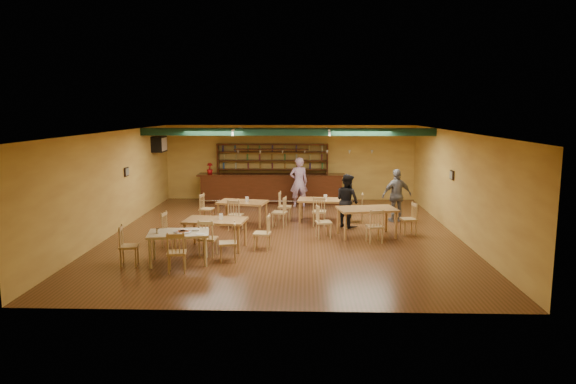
{
  "coord_description": "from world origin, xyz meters",
  "views": [
    {
      "loc": [
        0.6,
        -15.06,
        3.64
      ],
      "look_at": [
        0.09,
        0.6,
        1.15
      ],
      "focal_mm": 32.67,
      "sensor_mm": 36.0,
      "label": 1
    }
  ],
  "objects_px": {
    "dining_table_c": "(216,234)",
    "patron_right_a": "(347,201)",
    "dining_table_d": "(367,222)",
    "near_table": "(179,248)",
    "dining_table_b": "(321,210)",
    "patron_bar": "(299,182)",
    "bar_counter": "(272,188)",
    "dining_table_a": "(243,213)"
  },
  "relations": [
    {
      "from": "dining_table_d",
      "to": "patron_bar",
      "type": "height_order",
      "value": "patron_bar"
    },
    {
      "from": "patron_bar",
      "to": "dining_table_c",
      "type": "bearing_deg",
      "value": 61.25
    },
    {
      "from": "dining_table_b",
      "to": "dining_table_d",
      "type": "xyz_separation_m",
      "value": [
        1.27,
        -2.0,
        0.05
      ]
    },
    {
      "from": "dining_table_c",
      "to": "near_table",
      "type": "distance_m",
      "value": 1.48
    },
    {
      "from": "bar_counter",
      "to": "dining_table_a",
      "type": "bearing_deg",
      "value": -99.57
    },
    {
      "from": "dining_table_d",
      "to": "patron_right_a",
      "type": "relative_size",
      "value": 0.99
    },
    {
      "from": "dining_table_a",
      "to": "dining_table_b",
      "type": "xyz_separation_m",
      "value": [
        2.49,
        0.62,
        -0.01
      ]
    },
    {
      "from": "dining_table_b",
      "to": "patron_right_a",
      "type": "distance_m",
      "value": 1.22
    },
    {
      "from": "bar_counter",
      "to": "dining_table_c",
      "type": "height_order",
      "value": "bar_counter"
    },
    {
      "from": "dining_table_a",
      "to": "near_table",
      "type": "relative_size",
      "value": 1.07
    },
    {
      "from": "dining_table_a",
      "to": "patron_right_a",
      "type": "bearing_deg",
      "value": 8.08
    },
    {
      "from": "patron_bar",
      "to": "dining_table_d",
      "type": "bearing_deg",
      "value": 104.36
    },
    {
      "from": "dining_table_d",
      "to": "near_table",
      "type": "xyz_separation_m",
      "value": [
        -4.77,
        -2.85,
        -0.03
      ]
    },
    {
      "from": "dining_table_b",
      "to": "patron_bar",
      "type": "relative_size",
      "value": 0.78
    },
    {
      "from": "near_table",
      "to": "patron_bar",
      "type": "bearing_deg",
      "value": 60.21
    },
    {
      "from": "bar_counter",
      "to": "dining_table_d",
      "type": "relative_size",
      "value": 3.49
    },
    {
      "from": "dining_table_b",
      "to": "patron_right_a",
      "type": "xyz_separation_m",
      "value": [
        0.8,
        -0.8,
        0.46
      ]
    },
    {
      "from": "dining_table_b",
      "to": "dining_table_a",
      "type": "bearing_deg",
      "value": -160.88
    },
    {
      "from": "bar_counter",
      "to": "patron_bar",
      "type": "bearing_deg",
      "value": -37.57
    },
    {
      "from": "dining_table_d",
      "to": "near_table",
      "type": "bearing_deg",
      "value": -159.86
    },
    {
      "from": "dining_table_b",
      "to": "dining_table_d",
      "type": "relative_size",
      "value": 0.89
    },
    {
      "from": "dining_table_a",
      "to": "patron_right_a",
      "type": "height_order",
      "value": "patron_right_a"
    },
    {
      "from": "bar_counter",
      "to": "dining_table_a",
      "type": "relative_size",
      "value": 3.81
    },
    {
      "from": "dining_table_b",
      "to": "near_table",
      "type": "height_order",
      "value": "near_table"
    },
    {
      "from": "dining_table_b",
      "to": "near_table",
      "type": "distance_m",
      "value": 5.99
    },
    {
      "from": "dining_table_a",
      "to": "patron_right_a",
      "type": "xyz_separation_m",
      "value": [
        3.29,
        -0.18,
        0.45
      ]
    },
    {
      "from": "dining_table_a",
      "to": "near_table",
      "type": "height_order",
      "value": "near_table"
    },
    {
      "from": "dining_table_a",
      "to": "dining_table_c",
      "type": "relative_size",
      "value": 0.96
    },
    {
      "from": "bar_counter",
      "to": "dining_table_b",
      "type": "height_order",
      "value": "bar_counter"
    },
    {
      "from": "near_table",
      "to": "patron_right_a",
      "type": "distance_m",
      "value": 5.93
    },
    {
      "from": "patron_bar",
      "to": "dining_table_b",
      "type": "bearing_deg",
      "value": 96.85
    },
    {
      "from": "dining_table_b",
      "to": "near_table",
      "type": "xyz_separation_m",
      "value": [
        -3.51,
        -4.85,
        0.01
      ]
    },
    {
      "from": "dining_table_b",
      "to": "dining_table_c",
      "type": "distance_m",
      "value": 4.53
    },
    {
      "from": "dining_table_a",
      "to": "dining_table_c",
      "type": "xyz_separation_m",
      "value": [
        -0.37,
        -2.9,
        0.02
      ]
    },
    {
      "from": "dining_table_c",
      "to": "dining_table_d",
      "type": "distance_m",
      "value": 4.39
    },
    {
      "from": "dining_table_a",
      "to": "dining_table_b",
      "type": "height_order",
      "value": "dining_table_a"
    },
    {
      "from": "dining_table_b",
      "to": "dining_table_c",
      "type": "xyz_separation_m",
      "value": [
        -2.86,
        -3.52,
        0.03
      ]
    },
    {
      "from": "patron_right_a",
      "to": "dining_table_d",
      "type": "bearing_deg",
      "value": 164.79
    },
    {
      "from": "patron_bar",
      "to": "patron_right_a",
      "type": "xyz_separation_m",
      "value": [
        1.55,
        -3.34,
        -0.1
      ]
    },
    {
      "from": "near_table",
      "to": "dining_table_b",
      "type": "bearing_deg",
      "value": 44.83
    },
    {
      "from": "dining_table_c",
      "to": "patron_right_a",
      "type": "bearing_deg",
      "value": 42.7
    },
    {
      "from": "dining_table_a",
      "to": "near_table",
      "type": "bearing_deg",
      "value": -92.26
    }
  ]
}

